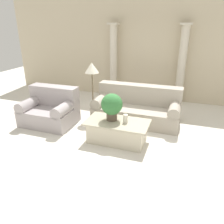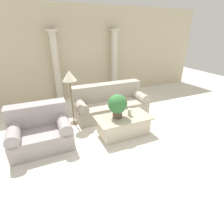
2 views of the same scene
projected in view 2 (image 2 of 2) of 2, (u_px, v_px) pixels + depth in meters
ground_plane at (115, 125)px, 4.85m from camera, size 16.00×16.00×0.00m
wall_back at (84, 54)px, 6.42m from camera, size 10.00×0.06×3.20m
sofa_long at (110, 103)px, 5.38m from camera, size 2.19×0.95×0.92m
loveseat at (40, 130)px, 3.91m from camera, size 1.29×0.95×0.92m
coffee_table at (123, 125)px, 4.37m from camera, size 1.35×0.73×0.47m
potted_plant at (118, 105)px, 4.12m from camera, size 0.46×0.46×0.59m
pillar_candle at (130, 112)px, 4.31m from camera, size 0.09×0.09×0.18m
floor_lamp at (70, 79)px, 4.40m from camera, size 0.36×0.36×1.49m
column_left at (57, 67)px, 5.96m from camera, size 0.33×0.33×2.42m
column_right at (114, 63)px, 6.75m from camera, size 0.33×0.33×2.42m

